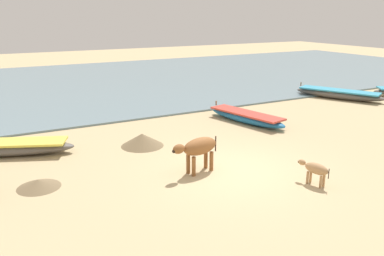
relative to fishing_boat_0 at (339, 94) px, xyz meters
name	(u,v)px	position (x,y,z in m)	size (l,w,h in m)	color
ground	(232,171)	(-10.56, -5.62, -0.26)	(80.00, 80.00, 0.00)	tan
sea_water	(87,83)	(-10.56, 10.92, -0.22)	(60.00, 20.00, 0.08)	slate
fishing_boat_0	(339,94)	(0.00, 0.00, 0.00)	(2.87, 4.52, 0.67)	#5B5651
fishing_boat_2	(2,148)	(-16.25, -1.04, -0.01)	(4.50, 2.59, 0.65)	#5B5651
fishing_boat_5	(246,117)	(-7.10, -1.53, -0.03)	(1.70, 3.96, 0.62)	#1E669E
cow_adult_brown	(198,148)	(-11.45, -5.25, 0.47)	(1.56, 0.65, 1.02)	brown
calf_near_tan	(315,169)	(-9.17, -7.44, 0.18)	(0.41, 0.92, 0.61)	tan
debris_pile_0	(39,183)	(-15.60, -4.17, -0.15)	(1.12, 1.12, 0.22)	#7A6647
debris_pile_1	(142,140)	(-12.00, -2.31, -0.04)	(1.45, 1.45, 0.43)	#7A6647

